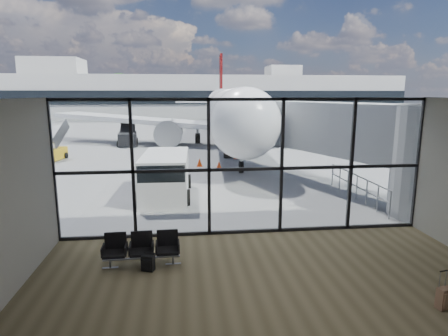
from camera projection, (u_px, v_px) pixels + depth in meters
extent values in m
plane|color=slate|center=(196.00, 128.00, 51.59)|extent=(220.00, 220.00, 0.00)
cube|color=brown|center=(274.00, 295.00, 8.71)|extent=(12.00, 8.00, 0.01)
cube|color=silver|center=(279.00, 99.00, 7.83)|extent=(12.00, 8.00, 0.02)
cube|color=beige|center=(362.00, 299.00, 4.37)|extent=(12.00, 0.02, 4.50)
cube|color=white|center=(246.00, 168.00, 12.17)|extent=(12.00, 0.04, 4.50)
cube|color=black|center=(245.00, 231.00, 12.60)|extent=(12.00, 0.12, 0.10)
cube|color=black|center=(246.00, 169.00, 12.18)|extent=(12.00, 0.12, 0.10)
cube|color=black|center=(246.00, 99.00, 11.75)|extent=(12.00, 0.12, 0.10)
cube|color=black|center=(53.00, 172.00, 11.50)|extent=(0.10, 0.12, 4.50)
cube|color=black|center=(133.00, 170.00, 11.77)|extent=(0.10, 0.12, 4.50)
cube|color=black|center=(209.00, 168.00, 12.04)|extent=(0.10, 0.12, 4.50)
cube|color=black|center=(282.00, 167.00, 12.30)|extent=(0.10, 0.12, 4.50)
cube|color=black|center=(351.00, 165.00, 12.57)|extent=(0.10, 0.12, 4.50)
cube|color=black|center=(418.00, 164.00, 12.84)|extent=(0.10, 0.12, 4.50)
cylinder|color=#A6A8AB|center=(431.00, 162.00, 13.98)|extent=(2.80, 2.80, 4.20)
cube|color=#A6A8AB|center=(303.00, 124.00, 20.33)|extent=(7.45, 14.81, 2.40)
cube|color=#A6A8AB|center=(236.00, 117.00, 26.86)|extent=(2.60, 2.20, 2.60)
cylinder|color=gray|center=(225.00, 146.00, 27.17)|extent=(0.20, 0.20, 1.80)
cylinder|color=gray|center=(247.00, 146.00, 27.35)|extent=(0.20, 0.20, 1.80)
cylinder|color=black|center=(236.00, 155.00, 27.39)|extent=(1.80, 0.56, 0.56)
cylinder|color=gray|center=(390.00, 205.00, 13.90)|extent=(0.06, 0.06, 1.10)
cylinder|color=gray|center=(377.00, 198.00, 14.78)|extent=(0.06, 0.06, 1.10)
cylinder|color=gray|center=(366.00, 193.00, 15.66)|extent=(0.06, 0.06, 1.10)
cylinder|color=gray|center=(357.00, 187.00, 16.54)|extent=(0.06, 0.06, 1.10)
cylinder|color=gray|center=(348.00, 183.00, 17.41)|extent=(0.06, 0.06, 1.10)
cylinder|color=gray|center=(340.00, 178.00, 18.29)|extent=(0.06, 0.06, 1.10)
cylinder|color=gray|center=(332.00, 175.00, 19.17)|extent=(0.06, 0.06, 1.10)
cylinder|color=gray|center=(357.00, 176.00, 16.43)|extent=(0.06, 5.40, 0.06)
cylinder|color=gray|center=(357.00, 186.00, 16.53)|extent=(0.06, 5.40, 0.06)
cube|color=#B4B4AF|center=(191.00, 97.00, 72.26)|extent=(80.00, 12.00, 8.00)
cube|color=black|center=(192.00, 98.00, 66.31)|extent=(80.00, 0.20, 2.40)
cube|color=#B4B4AF|center=(54.00, 67.00, 68.41)|extent=(10.00, 8.00, 3.00)
cube|color=#B4B4AF|center=(283.00, 71.00, 73.29)|extent=(6.00, 6.00, 2.00)
cylinder|color=#382619|center=(3.00, 109.00, 78.14)|extent=(0.50, 0.50, 3.06)
sphere|color=black|center=(1.00, 91.00, 77.42)|extent=(5.61, 5.61, 5.61)
cylinder|color=#382619|center=(33.00, 108.00, 78.78)|extent=(0.50, 0.50, 3.42)
sphere|color=black|center=(31.00, 88.00, 77.96)|extent=(6.27, 6.27, 6.27)
cylinder|color=#382619|center=(63.00, 110.00, 79.51)|extent=(0.50, 0.50, 2.70)
sphere|color=black|center=(62.00, 94.00, 78.87)|extent=(4.95, 4.95, 4.95)
cylinder|color=#382619|center=(92.00, 109.00, 80.15)|extent=(0.50, 0.50, 3.06)
sphere|color=black|center=(91.00, 91.00, 79.42)|extent=(5.61, 5.61, 5.61)
cylinder|color=#382619|center=(121.00, 108.00, 80.78)|extent=(0.50, 0.50, 3.42)
sphere|color=black|center=(120.00, 88.00, 79.97)|extent=(6.27, 6.27, 6.27)
cube|color=gray|center=(142.00, 258.00, 10.14)|extent=(2.06, 0.13, 0.04)
cube|color=black|center=(115.00, 254.00, 10.00)|extent=(0.59, 0.56, 0.07)
cube|color=black|center=(116.00, 241.00, 10.21)|extent=(0.58, 0.08, 0.51)
cube|color=black|center=(142.00, 252.00, 10.10)|extent=(0.59, 0.56, 0.07)
cube|color=black|center=(142.00, 240.00, 10.31)|extent=(0.58, 0.08, 0.51)
cube|color=black|center=(168.00, 250.00, 10.20)|extent=(0.59, 0.56, 0.07)
cube|color=black|center=(168.00, 238.00, 10.41)|extent=(0.58, 0.08, 0.51)
cylinder|color=gray|center=(110.00, 264.00, 10.04)|extent=(0.06, 0.06, 0.23)
cylinder|color=gray|center=(173.00, 260.00, 10.28)|extent=(0.06, 0.06, 0.23)
cube|color=black|center=(148.00, 263.00, 9.87)|extent=(0.37, 0.30, 0.44)
cube|color=black|center=(146.00, 265.00, 9.76)|extent=(0.26, 0.15, 0.30)
cylinder|color=black|center=(149.00, 254.00, 9.93)|extent=(0.31, 0.18, 0.08)
cube|color=#906850|center=(444.00, 298.00, 8.11)|extent=(0.35, 0.26, 0.47)
cylinder|color=gray|center=(440.00, 280.00, 8.08)|extent=(0.02, 0.02, 0.39)
cylinder|color=gray|center=(446.00, 279.00, 8.14)|extent=(0.02, 0.02, 0.39)
cube|color=black|center=(444.00, 271.00, 8.07)|extent=(0.21, 0.07, 0.02)
cylinder|color=black|center=(437.00, 306.00, 8.21)|extent=(0.04, 0.06, 0.05)
cylinder|color=black|center=(443.00, 305.00, 8.26)|extent=(0.04, 0.06, 0.05)
cylinder|color=white|center=(228.00, 111.00, 34.71)|extent=(5.87, 31.04, 3.81)
sphere|color=white|center=(245.00, 124.00, 19.59)|extent=(3.81, 3.81, 3.81)
cone|color=white|center=(221.00, 103.00, 52.29)|extent=(4.21, 6.41, 3.81)
cube|color=black|center=(244.00, 113.00, 20.09)|extent=(2.34, 1.38, 0.51)
cube|color=white|center=(136.00, 120.00, 35.49)|extent=(15.62, 8.99, 1.22)
cylinder|color=black|center=(170.00, 133.00, 33.83)|extent=(2.39, 3.63, 2.16)
cube|color=white|center=(197.00, 102.00, 51.61)|extent=(5.95, 3.33, 0.19)
cube|color=white|center=(317.00, 119.00, 36.29)|extent=(15.82, 7.16, 1.22)
cylinder|color=black|center=(287.00, 132.00, 34.31)|extent=(2.39, 3.63, 2.16)
cube|color=white|center=(245.00, 102.00, 51.91)|extent=(5.86, 2.63, 0.19)
cube|color=#580C0D|center=(221.00, 78.00, 51.63)|extent=(0.57, 3.92, 6.17)
cylinder|color=gray|center=(241.00, 161.00, 22.07)|extent=(0.21, 0.21, 1.44)
cylinder|color=black|center=(241.00, 167.00, 22.14)|extent=(0.30, 0.74, 0.72)
cylinder|color=black|center=(198.00, 138.00, 35.59)|extent=(0.53, 1.02, 0.99)
cylinder|color=black|center=(258.00, 138.00, 35.85)|extent=(0.53, 1.02, 0.99)
cube|color=silver|center=(166.00, 175.00, 16.93)|extent=(2.14, 4.60, 1.97)
cube|color=black|center=(162.00, 171.00, 15.19)|extent=(1.92, 1.25, 0.69)
cylinder|color=black|center=(140.00, 198.00, 15.53)|extent=(0.27, 0.70, 0.69)
cylinder|color=black|center=(187.00, 197.00, 15.68)|extent=(0.27, 0.70, 0.69)
cylinder|color=black|center=(148.00, 182.00, 18.43)|extent=(0.27, 0.70, 0.69)
cylinder|color=black|center=(188.00, 181.00, 18.58)|extent=(0.27, 0.70, 0.69)
cube|color=black|center=(128.00, 139.00, 34.10)|extent=(1.88, 3.48, 1.12)
cube|color=black|center=(128.00, 128.00, 35.22)|extent=(1.60, 2.90, 1.15)
cylinder|color=black|center=(118.00, 144.00, 32.93)|extent=(0.28, 0.58, 0.56)
cylinder|color=black|center=(136.00, 144.00, 33.26)|extent=(0.28, 0.58, 0.56)
cylinder|color=black|center=(120.00, 141.00, 35.08)|extent=(0.28, 0.58, 0.56)
cylinder|color=black|center=(137.00, 141.00, 35.40)|extent=(0.28, 0.58, 0.56)
cube|color=gold|center=(48.00, 154.00, 26.26)|extent=(2.05, 2.99, 0.79)
cube|color=gray|center=(52.00, 137.00, 26.82)|extent=(1.76, 2.44, 1.46)
cylinder|color=black|center=(29.00, 160.00, 25.40)|extent=(0.27, 0.46, 0.43)
cylinder|color=black|center=(52.00, 160.00, 25.29)|extent=(0.27, 0.46, 0.43)
cylinder|color=black|center=(45.00, 155.00, 27.32)|extent=(0.27, 0.46, 0.43)
cylinder|color=black|center=(66.00, 155.00, 27.22)|extent=(0.27, 0.46, 0.43)
cube|color=#FD420D|center=(219.00, 170.00, 22.98)|extent=(0.41, 0.41, 0.03)
cone|color=#FD420D|center=(219.00, 166.00, 22.93)|extent=(0.39, 0.39, 0.58)
cube|color=#F0470C|center=(200.00, 166.00, 24.26)|extent=(0.37, 0.37, 0.03)
cone|color=#F0470C|center=(200.00, 162.00, 24.21)|extent=(0.36, 0.36, 0.53)
cube|color=red|center=(237.00, 158.00, 27.12)|extent=(0.44, 0.44, 0.03)
cone|color=red|center=(237.00, 154.00, 27.07)|extent=(0.42, 0.42, 0.63)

